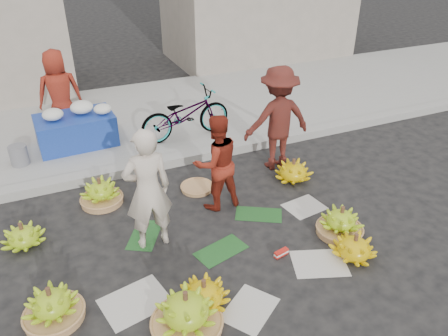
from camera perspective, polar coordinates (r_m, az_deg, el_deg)
name	(u,v)px	position (r m, az deg, el deg)	size (l,w,h in m)	color
ground	(222,239)	(5.79, -0.26, -9.32)	(80.00, 80.00, 0.00)	black
curb	(170,161)	(7.48, -7.04, 0.93)	(40.00, 0.25, 0.15)	gray
sidewalk	(139,117)	(9.33, -10.99, 6.49)	(40.00, 4.00, 0.12)	gray
newspaper_scatter	(250,279)	(5.24, 3.36, -14.30)	(3.20, 1.80, 0.00)	beige
banana_leaves	(209,232)	(5.90, -1.95, -8.42)	(2.00, 1.00, 0.00)	#194B1E
banana_bunch_0	(52,306)	(5.03, -21.54, -16.40)	(0.70, 0.70, 0.43)	#AB7647
banana_bunch_1	(204,294)	(4.86, -2.63, -16.14)	(0.59, 0.59, 0.36)	#E2BE0B
banana_bunch_2	(186,312)	(4.62, -4.94, -18.27)	(0.77, 0.77, 0.49)	#AB7647
banana_bunch_3	(354,247)	(5.65, 16.66, -9.90)	(0.73, 0.73, 0.35)	#E2BE0B
banana_bunch_4	(341,222)	(5.98, 14.99, -6.86)	(0.61, 0.61, 0.42)	#AB7647
banana_bunch_5	(293,171)	(7.03, 9.02, -0.34)	(0.80, 0.80, 0.38)	#E2BE0B
banana_bunch_6	(23,236)	(6.17, -24.74, -8.02)	(0.67, 0.67, 0.34)	#80B219
banana_bunch_7	(101,193)	(6.62, -15.79, -3.11)	(0.60, 0.60, 0.42)	#AB7647
basket_spare	(197,188)	(6.79, -3.55, -2.57)	(0.49, 0.49, 0.06)	#AB7647
incense_stack	(281,253)	(5.55, 7.48, -10.97)	(0.19, 0.06, 0.08)	red
vendor_cream	(148,190)	(5.34, -9.94, -2.86)	(0.59, 0.39, 1.61)	beige
vendor_red	(216,163)	(6.06, -1.01, 0.68)	(0.69, 0.54, 1.41)	maroon
man_striped	(278,119)	(7.11, 7.04, 6.39)	(1.11, 0.64, 1.72)	maroon
flower_table	(76,128)	(8.19, -18.74, 4.96)	(1.36, 0.89, 0.77)	navy
grey_bucket	(19,155)	(7.91, -25.21, 1.52)	(0.29, 0.29, 0.33)	slate
flower_vendor	(60,93)	(8.56, -20.67, 9.14)	(0.78, 0.50, 1.58)	maroon
bicycle	(186,114)	(8.02, -5.05, 7.01)	(1.72, 0.60, 0.90)	gray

